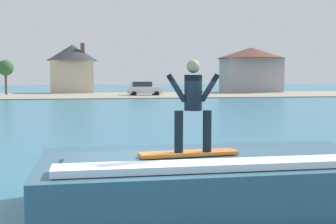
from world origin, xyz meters
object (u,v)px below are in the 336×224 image
(surfer, at_px, (193,101))
(tree_short_bushy, at_px, (6,68))
(house_gabled_white, at_px, (251,66))
(surfboard, at_px, (188,153))
(wave_crest, at_px, (215,182))
(car_far_shore, at_px, (144,89))
(house_small_cottage, at_px, (73,66))

(surfer, bearing_deg, tree_short_bushy, 102.51)
(house_gabled_white, bearing_deg, surfboard, -111.59)
(wave_crest, bearing_deg, car_far_shore, 84.31)
(surfboard, relative_size, tree_short_bushy, 0.39)
(car_far_shore, distance_m, tree_short_bushy, 18.80)
(car_far_shore, distance_m, house_small_cottage, 15.03)
(surfer, bearing_deg, surfboard, 146.22)
(tree_short_bushy, bearing_deg, surfboard, -77.55)
(surfboard, distance_m, house_gabled_white, 64.45)
(car_far_shore, bearing_deg, wave_crest, -95.69)
(car_far_shore, xyz_separation_m, tree_short_bushy, (-17.86, 5.23, 2.65))
(surfer, height_order, tree_short_bushy, tree_short_bushy)
(wave_crest, xyz_separation_m, house_gabled_white, (23.09, 59.49, 3.60))
(wave_crest, bearing_deg, house_gabled_white, 68.79)
(house_small_cottage, height_order, tree_short_bushy, house_small_cottage)
(car_far_shore, relative_size, house_gabled_white, 0.42)
(car_far_shore, height_order, house_gabled_white, house_gabled_white)
(wave_crest, distance_m, surfer, 1.73)
(surfer, relative_size, house_gabled_white, 0.16)
(house_gabled_white, bearing_deg, tree_short_bushy, -173.24)
(surfer, relative_size, tree_short_bushy, 0.35)
(surfboard, distance_m, car_far_shore, 50.68)
(surfer, xyz_separation_m, house_small_cottage, (-3.77, 61.83, 1.89))
(house_small_cottage, bearing_deg, house_gabled_white, -4.02)
(car_far_shore, xyz_separation_m, house_gabled_white, (18.11, 9.49, 3.19))
(wave_crest, relative_size, car_far_shore, 1.49)
(car_far_shore, xyz_separation_m, house_small_cottage, (-9.28, 11.41, 3.07))
(surfboard, height_order, surfer, surfer)
(surfer, bearing_deg, house_small_cottage, 93.49)
(surfboard, distance_m, tree_short_bushy, 56.99)
(wave_crest, xyz_separation_m, car_far_shore, (4.98, 50.00, 0.41))
(wave_crest, relative_size, tree_short_bushy, 1.41)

